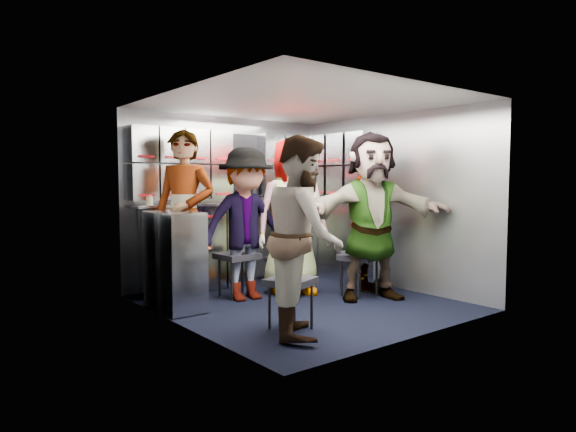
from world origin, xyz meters
TOP-DOWN VIEW (x-y plane):
  - floor at (0.00, 0.00)m, footprint 3.00×3.00m
  - wall_back at (0.00, 1.50)m, footprint 2.80×0.04m
  - wall_left at (-1.40, 0.00)m, footprint 0.04×3.00m
  - wall_right at (1.40, 0.00)m, footprint 0.04×3.00m
  - ceiling at (0.00, 0.00)m, footprint 2.80×3.00m
  - cart_bank_back at (0.00, 1.29)m, footprint 2.68×0.38m
  - cart_bank_left at (-1.19, 0.56)m, footprint 0.38×0.76m
  - counter at (0.00, 1.29)m, footprint 2.68×0.42m
  - locker_bank_back at (0.00, 1.35)m, footprint 2.68×0.28m
  - locker_bank_right at (1.25, 0.70)m, footprint 0.28×1.00m
  - right_cabinet at (1.25, 0.60)m, footprint 0.28×1.20m
  - coffee_niche at (0.18, 1.41)m, footprint 0.46×0.16m
  - red_latch_strip at (0.00, 1.09)m, footprint 2.60×0.02m
  - jump_seat_near_left at (-0.69, -0.67)m, footprint 0.49×0.48m
  - jump_seat_mid_left at (-0.37, 0.69)m, footprint 0.43×0.41m
  - jump_seat_center at (0.21, 0.61)m, footprint 0.36×0.34m
  - jump_seat_mid_right at (1.02, 0.21)m, footprint 0.45×0.44m
  - jump_seat_near_right at (0.72, -0.14)m, footprint 0.50×0.49m
  - attendant_standing at (-0.97, 0.76)m, footprint 0.75×0.80m
  - attendant_arc_a at (-0.69, -0.85)m, footprint 0.99×1.03m
  - attendant_arc_b at (-0.37, 0.51)m, footprint 1.13×0.74m
  - attendant_arc_c at (0.21, 0.43)m, footprint 1.01×0.81m
  - attendant_arc_d at (1.02, 0.03)m, footprint 1.05×0.85m
  - attendant_arc_e at (0.72, -0.32)m, footprint 1.77×1.23m
  - bottle_left at (-0.59, 1.24)m, footprint 0.07×0.07m
  - bottle_mid at (-0.58, 1.24)m, footprint 0.06×0.06m
  - bottle_right at (0.50, 1.24)m, footprint 0.07×0.07m
  - cup_left at (-1.17, 1.23)m, footprint 0.09×0.09m
  - cup_right at (1.03, 1.23)m, footprint 0.08×0.08m

SIDE VIEW (x-z plane):
  - floor at x=0.00m, z-range 0.00..0.00m
  - jump_seat_center at x=0.21m, z-range 0.15..0.55m
  - jump_seat_mid_right at x=1.02m, z-range 0.17..0.60m
  - jump_seat_near_left at x=-0.69m, z-range 0.17..0.63m
  - jump_seat_near_right at x=0.72m, z-range 0.18..0.66m
  - jump_seat_mid_left at x=-0.37m, z-range 0.19..0.68m
  - cart_bank_back at x=0.00m, z-range 0.00..0.99m
  - cart_bank_left at x=-1.19m, z-range 0.00..0.99m
  - right_cabinet at x=1.25m, z-range 0.00..1.00m
  - attendant_arc_b at x=-0.37m, z-range 0.00..1.65m
  - attendant_arc_d at x=1.02m, z-range 0.00..1.67m
  - attendant_arc_a at x=-0.69m, z-range 0.00..1.67m
  - red_latch_strip at x=0.00m, z-range 0.86..0.90m
  - attendant_arc_c at x=0.21m, z-range 0.00..1.79m
  - attendant_standing at x=-0.97m, z-range 0.00..1.83m
  - attendant_arc_e at x=0.72m, z-range 0.00..1.83m
  - counter at x=0.00m, z-range 1.00..1.03m
  - wall_back at x=0.00m, z-range 0.00..2.10m
  - wall_left at x=-1.40m, z-range 0.00..2.10m
  - wall_right at x=1.40m, z-range 0.00..2.10m
  - cup_right at x=1.03m, z-range 1.03..1.13m
  - cup_left at x=-1.17m, z-range 1.03..1.14m
  - bottle_left at x=-0.59m, z-range 1.03..1.25m
  - bottle_right at x=0.50m, z-range 1.03..1.26m
  - bottle_mid at x=-0.58m, z-range 1.03..1.29m
  - coffee_niche at x=0.18m, z-range 1.05..1.89m
  - locker_bank_back at x=0.00m, z-range 1.08..1.90m
  - locker_bank_right at x=1.25m, z-range 1.08..1.90m
  - ceiling at x=0.00m, z-range 2.09..2.11m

